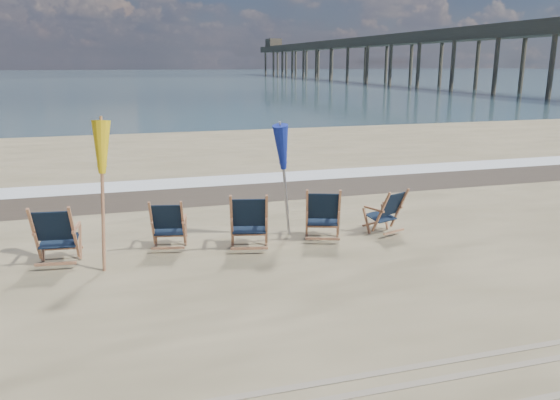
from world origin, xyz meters
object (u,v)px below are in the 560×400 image
(beach_chair_0, at_px, (74,235))
(beach_chair_4, at_px, (400,210))
(beach_chair_3, at_px, (339,215))
(beach_chair_1, at_px, (183,225))
(umbrella_blue, at_px, (285,151))
(beach_chair_2, at_px, (267,222))
(umbrella_yellow, at_px, (99,156))
(fishing_pier, at_px, (383,53))

(beach_chair_0, distance_m, beach_chair_4, 6.11)
(beach_chair_3, distance_m, beach_chair_4, 1.42)
(beach_chair_0, distance_m, beach_chair_3, 4.71)
(beach_chair_1, xyz_separation_m, umbrella_blue, (2.00, 0.26, 1.21))
(beach_chair_2, height_order, beach_chair_3, beach_chair_2)
(beach_chair_2, relative_size, umbrella_blue, 0.50)
(beach_chair_1, relative_size, umbrella_blue, 0.44)
(beach_chair_2, distance_m, beach_chair_3, 1.45)
(beach_chair_0, distance_m, beach_chair_1, 1.85)
(umbrella_blue, bearing_deg, beach_chair_0, -172.04)
(beach_chair_0, distance_m, umbrella_blue, 4.03)
(beach_chair_3, height_order, umbrella_blue, umbrella_blue)
(umbrella_yellow, bearing_deg, beach_chair_3, 1.70)
(beach_chair_0, bearing_deg, umbrella_blue, -165.75)
(beach_chair_1, height_order, umbrella_yellow, umbrella_yellow)
(beach_chair_4, bearing_deg, beach_chair_1, -22.06)
(beach_chair_0, relative_size, umbrella_blue, 0.49)
(beach_chair_0, xyz_separation_m, fishing_pier, (41.57, 71.79, 4.10))
(beach_chair_1, bearing_deg, fishing_pier, -107.24)
(umbrella_yellow, relative_size, fishing_pier, 0.02)
(beach_chair_3, height_order, beach_chair_4, beach_chair_3)
(umbrella_blue, height_order, fishing_pier, fishing_pier)
(beach_chair_0, bearing_deg, umbrella_yellow, 164.43)
(beach_chair_1, height_order, fishing_pier, fishing_pier)
(beach_chair_4, relative_size, umbrella_blue, 0.43)
(umbrella_yellow, height_order, fishing_pier, fishing_pier)
(beach_chair_0, xyz_separation_m, beach_chair_2, (3.26, -0.19, 0.01))
(beach_chair_1, relative_size, beach_chair_2, 0.88)
(beach_chair_0, height_order, umbrella_yellow, umbrella_yellow)
(beach_chair_0, relative_size, beach_chair_3, 1.02)
(beach_chair_3, xyz_separation_m, beach_chair_4, (1.40, 0.24, -0.06))
(beach_chair_2, distance_m, umbrella_blue, 1.47)
(beach_chair_2, bearing_deg, beach_chair_0, 10.04)
(beach_chair_0, bearing_deg, beach_chair_1, -165.17)
(beach_chair_0, height_order, beach_chair_2, beach_chair_2)
(beach_chair_2, bearing_deg, beach_chair_1, -4.56)
(fishing_pier, bearing_deg, umbrella_blue, -117.91)
(beach_chair_1, relative_size, umbrella_yellow, 0.40)
(beach_chair_2, xyz_separation_m, fishing_pier, (38.31, 71.98, 4.09))
(beach_chair_1, height_order, beach_chair_2, beach_chair_2)
(umbrella_blue, bearing_deg, beach_chair_4, -9.34)
(beach_chair_1, distance_m, fishing_pier, 81.92)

